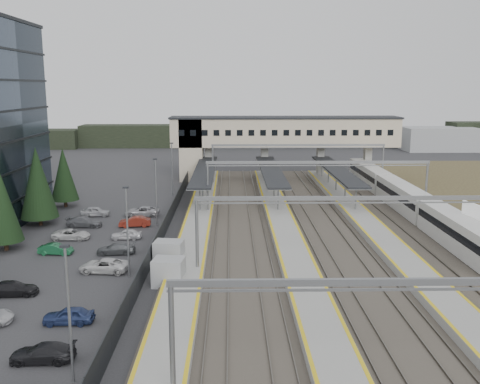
{
  "coord_description": "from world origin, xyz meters",
  "views": [
    {
      "loc": [
        0.98,
        -52.78,
        16.46
      ],
      "look_at": [
        2.05,
        10.0,
        4.0
      ],
      "focal_mm": 40.0,
      "sensor_mm": 36.0,
      "label": 1
    }
  ],
  "objects_px": {
    "footbridge": "(269,135)",
    "relay_cabin_far": "(169,272)",
    "relay_cabin_near": "(169,252)",
    "billboard": "(479,222)",
    "train": "(404,198)"
  },
  "relations": [
    {
      "from": "footbridge",
      "to": "relay_cabin_far",
      "type": "bearing_deg",
      "value": -102.94
    },
    {
      "from": "relay_cabin_near",
      "to": "billboard",
      "type": "height_order",
      "value": "billboard"
    },
    {
      "from": "relay_cabin_near",
      "to": "relay_cabin_far",
      "type": "relative_size",
      "value": 1.04
    },
    {
      "from": "relay_cabin_far",
      "to": "train",
      "type": "xyz_separation_m",
      "value": [
        28.27,
        26.51,
        0.7
      ]
    },
    {
      "from": "relay_cabin_near",
      "to": "relay_cabin_far",
      "type": "bearing_deg",
      "value": -83.68
    },
    {
      "from": "train",
      "to": "relay_cabin_far",
      "type": "bearing_deg",
      "value": -136.85
    },
    {
      "from": "footbridge",
      "to": "billboard",
      "type": "height_order",
      "value": "footbridge"
    },
    {
      "from": "relay_cabin_far",
      "to": "train",
      "type": "height_order",
      "value": "train"
    },
    {
      "from": "train",
      "to": "billboard",
      "type": "relative_size",
      "value": 9.37
    },
    {
      "from": "billboard",
      "to": "footbridge",
      "type": "bearing_deg",
      "value": 111.93
    },
    {
      "from": "footbridge",
      "to": "billboard",
      "type": "xyz_separation_m",
      "value": [
        17.75,
        -44.11,
        -4.63
      ]
    },
    {
      "from": "relay_cabin_near",
      "to": "train",
      "type": "bearing_deg",
      "value": 35.9
    },
    {
      "from": "billboard",
      "to": "train",
      "type": "bearing_deg",
      "value": 94.5
    },
    {
      "from": "relay_cabin_near",
      "to": "relay_cabin_far",
      "type": "height_order",
      "value": "relay_cabin_far"
    },
    {
      "from": "relay_cabin_near",
      "to": "relay_cabin_far",
      "type": "distance_m",
      "value": 5.63
    }
  ]
}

